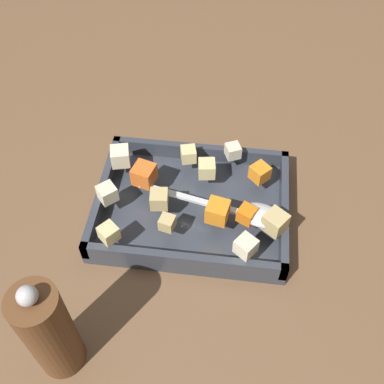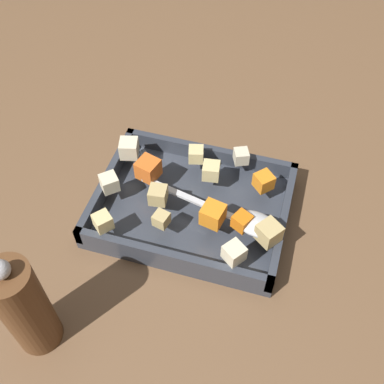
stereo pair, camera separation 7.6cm
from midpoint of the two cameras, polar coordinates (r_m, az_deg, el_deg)
The scene contains 18 objects.
ground_plane at distance 0.81m, azimuth -3.74°, elevation -2.11°, with size 4.00×4.00×0.00m, color brown.
baking_dish at distance 0.79m, azimuth -2.74°, elevation -2.08°, with size 0.31×0.24×0.05m.
carrot_chunk_heap_side at distance 0.73m, azimuth 3.70°, elevation -2.90°, with size 0.03×0.03×0.03m, color orange.
carrot_chunk_mid_right at distance 0.78m, azimuth -8.59°, elevation 1.95°, with size 0.03×0.03×0.03m, color orange.
carrot_chunk_near_spoon at distance 0.73m, azimuth 0.14°, elevation -2.56°, with size 0.03×0.03×0.03m, color orange.
carrot_chunk_near_left at distance 0.78m, azimuth 5.48°, elevation 2.17°, with size 0.03×0.03×0.03m, color orange.
potato_chunk_corner_ne at distance 0.82m, azimuth -11.32°, elevation 4.11°, with size 0.03×0.03×0.03m, color beige.
potato_chunk_far_left at distance 0.81m, azimuth -3.38°, elevation 4.45°, with size 0.03×0.03×0.03m, color #E0CC89.
potato_chunk_mid_left at distance 0.73m, azimuth -6.02°, elevation -3.92°, with size 0.02×0.02×0.02m, color tan.
potato_chunk_under_handle at distance 0.75m, azimuth -6.90°, elevation -1.05°, with size 0.03×0.03×0.03m, color tan.
potato_chunk_corner_nw at distance 0.79m, azimuth -0.97°, elevation 2.68°, with size 0.03×0.03×0.03m, color #E0CC89.
potato_chunk_front_center at distance 0.77m, azimuth -13.00°, elevation -0.32°, with size 0.03×0.03×0.03m, color beige.
potato_chunk_heap_top at distance 0.70m, azimuth 3.42°, elevation -6.78°, with size 0.03×0.03×0.03m, color beige.
potato_chunk_back_center at distance 0.72m, azimuth 7.10°, elevation -3.83°, with size 0.03×0.03×0.03m, color tan.
potato_chunk_far_right at distance 0.73m, azimuth -13.01°, elevation -5.07°, with size 0.03×0.03×0.03m, color #E0CC89.
parsnip_chunk_center at distance 0.82m, azimuth 2.33°, elevation 4.83°, with size 0.02×0.02×0.02m, color beige.
serving_spoon at distance 0.74m, azimuth 4.45°, elevation -2.79°, with size 0.24×0.08×0.02m.
pepper_mill at distance 0.64m, azimuth -20.34°, elevation -15.76°, with size 0.06×0.06×0.20m.
Camera 1 is at (-0.07, 0.48, 0.65)m, focal length 44.11 mm.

